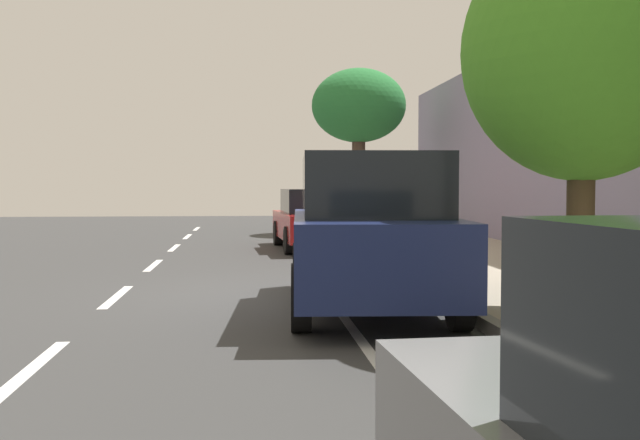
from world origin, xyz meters
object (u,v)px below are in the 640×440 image
Objects in this scene: parked_suv_dark_blue_second at (368,231)px; street_tree_corner at (359,107)px; cyclist_with_backpack at (376,215)px; bicycle_at_curb at (360,249)px; fire_hydrant at (529,280)px; parked_sedan_red_mid at (315,219)px; street_tree_far_end at (583,52)px.

street_tree_corner reaches higher than parked_suv_dark_blue_second.
street_tree_corner reaches higher than cyclist_with_backpack.
bicycle_at_curb is (0.62, 4.64, -0.65)m from parked_suv_dark_blue_second.
bicycle_at_curb is at bearing 98.12° from fire_hydrant.
parked_sedan_red_mid is 10.84m from fire_hydrant.
street_tree_corner is at bearing 83.01° from cyclist_with_backpack.
street_tree_corner is at bearing 90.00° from street_tree_far_end.
bicycle_at_curb is at bearing 82.42° from parked_suv_dark_blue_second.
street_tree_corner reaches higher than fire_hydrant.
street_tree_corner is at bearing 87.62° from fire_hydrant.
street_tree_corner reaches higher than parked_sedan_red_mid.
street_tree_corner reaches higher than bicycle_at_curb.
parked_sedan_red_mid is at bearing 89.09° from parked_suv_dark_blue_second.
bicycle_at_curb is 0.84m from cyclist_with_backpack.
parked_suv_dark_blue_second reaches higher than bicycle_at_curb.
parked_sedan_red_mid is (0.15, 9.11, -0.27)m from parked_suv_dark_blue_second.
bicycle_at_curb is 0.25× the size of street_tree_corner.
street_tree_corner is (2.23, 15.51, 3.24)m from parked_suv_dark_blue_second.
parked_suv_dark_blue_second is 9.11m from parked_sedan_red_mid.
street_tree_far_end is (2.23, -1.34, 2.09)m from parked_suv_dark_blue_second.
fire_hydrant is at bearing -157.35° from street_tree_far_end.
parked_suv_dark_blue_second is at bearing 132.68° from fire_hydrant.
street_tree_far_end reaches higher than cyclist_with_backpack.
street_tree_corner is at bearing 81.83° from parked_suv_dark_blue_second.
cyclist_with_backpack is at bearing 96.58° from fire_hydrant.
parked_suv_dark_blue_second is at bearing -90.91° from parked_sedan_red_mid.
parked_suv_dark_blue_second is 4.72m from bicycle_at_curb.
parked_sedan_red_mid is at bearing 101.26° from street_tree_far_end.
bicycle_at_curb is 0.30× the size of street_tree_far_end.
cyclist_with_backpack is at bearing -63.18° from bicycle_at_curb.
street_tree_far_end is (1.61, -5.98, 2.73)m from bicycle_at_curb.
parked_suv_dark_blue_second is 0.89× the size of street_tree_corner.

